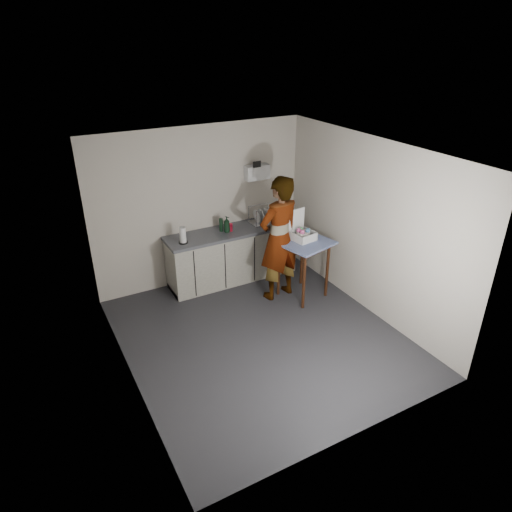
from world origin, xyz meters
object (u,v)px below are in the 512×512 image
soda_can (231,227)px  dish_rack (262,219)px  bakery_box (302,233)px  soap_bottle (227,224)px  side_table (304,248)px  standing_man (279,239)px  kitchen_counter (232,256)px  dark_bottle (221,225)px  paper_towel (183,236)px

soda_can → dish_rack: (0.62, 0.07, 0.00)m
bakery_box → soda_can: bearing=121.8°
soap_bottle → dish_rack: size_ratio=0.65×
side_table → standing_man: standing_man is taller
soap_bottle → dish_rack: 0.70m
soap_bottle → bakery_box: size_ratio=0.60×
kitchen_counter → soda_can: soda_can is taller
soda_can → dark_bottle: size_ratio=0.59×
standing_man → bakery_box: size_ratio=4.41×
kitchen_counter → dark_bottle: dark_bottle is taller
soda_can → kitchen_counter: bearing=41.6°
soap_bottle → kitchen_counter: bearing=20.9°
side_table → paper_towel: 1.88m
soda_can → side_table: bearing=-52.4°
dark_bottle → standing_man: bearing=-57.8°
side_table → dark_bottle: size_ratio=4.35×
soap_bottle → dish_rack: dish_rack is taller
dish_rack → kitchen_counter: bearing=-176.6°
side_table → standing_man: size_ratio=0.48×
soap_bottle → bakery_box: bearing=-46.9°
side_table → soap_bottle: size_ratio=3.55×
standing_man → soap_bottle: bearing=-67.7°
kitchen_counter → soap_bottle: 0.63m
standing_man → bakery_box: (0.36, -0.10, 0.06)m
bakery_box → paper_towel: bearing=143.7°
kitchen_counter → soap_bottle: bearing=-159.1°
dark_bottle → bakery_box: bakery_box is taller
soda_can → dark_bottle: (-0.13, 0.07, 0.05)m
side_table → soda_can: 1.28m
side_table → bakery_box: size_ratio=2.12×
standing_man → side_table: bearing=142.6°
kitchen_counter → dark_bottle: bearing=166.2°
side_table → soda_can: bearing=114.3°
dark_bottle → soda_can: bearing=-28.4°
standing_man → soap_bottle: standing_man is taller
soap_bottle → soda_can: soap_bottle is taller
side_table → soap_bottle: 1.32m
standing_man → dish_rack: standing_man is taller
kitchen_counter → standing_man: (0.39, -0.85, 0.57)m
standing_man → bakery_box: standing_man is taller
standing_man → soda_can: (-0.43, 0.82, -0.02)m
standing_man → bakery_box: bearing=154.8°
paper_towel → bakery_box: 1.84m
dish_rack → bakery_box: (0.16, -0.99, 0.08)m
standing_man → soda_can: standing_man is taller
dark_bottle → bakery_box: size_ratio=0.49×
soap_bottle → paper_towel: size_ratio=1.04×
side_table → bakery_box: bearing=70.4°
side_table → paper_towel: (-1.62, 0.94, 0.20)m
dish_rack → side_table: bearing=-82.0°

